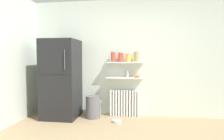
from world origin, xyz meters
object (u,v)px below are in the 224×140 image
(shelf_bowl, at_px, (137,76))
(storage_jar_2, at_px, (129,58))
(storage_jar_3, at_px, (136,57))
(storage_jar_1, at_px, (121,57))
(storage_jar_0, at_px, (113,57))
(vase, at_px, (127,73))
(refrigerator, at_px, (61,79))
(trash_bin, at_px, (93,107))
(pet_food_bowl, at_px, (117,121))
(radiator, at_px, (125,103))

(shelf_bowl, bearing_deg, storage_jar_2, -180.00)
(storage_jar_3, bearing_deg, storage_jar_1, -180.00)
(storage_jar_3, bearing_deg, storage_jar_2, -180.00)
(storage_jar_0, relative_size, storage_jar_1, 1.09)
(storage_jar_3, bearing_deg, shelf_bowl, 0.00)
(shelf_bowl, bearing_deg, storage_jar_0, -180.00)
(storage_jar_0, relative_size, storage_jar_3, 1.03)
(storage_jar_0, xyz_separation_m, vase, (0.31, 0.00, -0.37))
(storage_jar_2, xyz_separation_m, shelf_bowl, (0.19, 0.00, -0.39))
(refrigerator, height_order, trash_bin, refrigerator)
(storage_jar_1, xyz_separation_m, storage_jar_3, (0.34, 0.00, 0.01))
(storage_jar_1, distance_m, storage_jar_3, 0.34)
(shelf_bowl, bearing_deg, refrigerator, -171.43)
(storage_jar_1, xyz_separation_m, vase, (0.14, 0.00, -0.36))
(storage_jar_3, bearing_deg, storage_jar_0, -180.00)
(storage_jar_1, bearing_deg, pet_food_bowl, -94.13)
(radiator, distance_m, storage_jar_1, 1.03)
(refrigerator, relative_size, trash_bin, 3.51)
(radiator, bearing_deg, pet_food_bowl, -103.82)
(storage_jar_0, height_order, shelf_bowl, storage_jar_0)
(refrigerator, bearing_deg, storage_jar_0, 12.54)
(radiator, xyz_separation_m, storage_jar_0, (-0.25, -0.03, 1.03))
(storage_jar_0, distance_m, pet_food_bowl, 1.38)
(refrigerator, bearing_deg, vase, 9.86)
(radiator, bearing_deg, storage_jar_0, -173.26)
(storage_jar_0, relative_size, trash_bin, 0.47)
(refrigerator, distance_m, storage_jar_3, 1.70)
(radiator, bearing_deg, storage_jar_3, -6.74)
(trash_bin, bearing_deg, pet_food_bowl, -23.41)
(shelf_bowl, distance_m, pet_food_bowl, 1.06)
(refrigerator, distance_m, radiator, 1.50)
(storage_jar_0, distance_m, vase, 0.48)
(refrigerator, height_order, vase, refrigerator)
(refrigerator, height_order, pet_food_bowl, refrigerator)
(vase, bearing_deg, storage_jar_2, -0.00)
(storage_jar_2, bearing_deg, vase, 180.00)
(storage_jar_0, relative_size, storage_jar_2, 1.34)
(refrigerator, distance_m, shelf_bowl, 1.66)
(storage_jar_1, bearing_deg, storage_jar_3, 0.00)
(vase, relative_size, shelf_bowl, 1.20)
(refrigerator, distance_m, trash_bin, 0.92)
(storage_jar_3, bearing_deg, refrigerator, -171.32)
(refrigerator, bearing_deg, radiator, 11.48)
(storage_jar_0, distance_m, shelf_bowl, 0.67)
(storage_jar_1, relative_size, storage_jar_2, 1.22)
(shelf_bowl, relative_size, pet_food_bowl, 0.77)
(storage_jar_0, xyz_separation_m, storage_jar_2, (0.34, 0.00, -0.03))
(storage_jar_0, distance_m, storage_jar_1, 0.17)
(storage_jar_0, height_order, storage_jar_1, storage_jar_0)
(storage_jar_1, height_order, pet_food_bowl, storage_jar_1)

